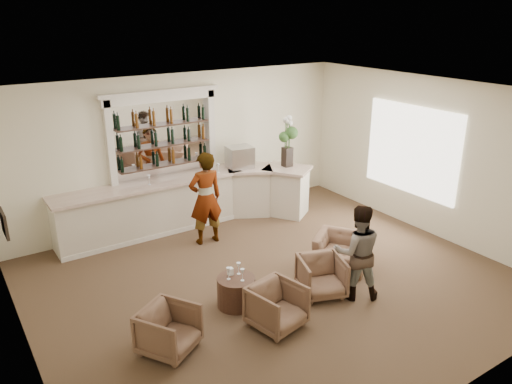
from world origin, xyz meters
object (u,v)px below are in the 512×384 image
cocktail_table (236,291)px  sommelier (206,198)px  espresso_machine (240,157)px  guest (357,252)px  flower_vase (288,138)px  armchair_left (169,330)px  armchair_far (342,251)px  bar_counter (189,202)px  armchair_right (322,276)px  armchair_center (277,307)px

cocktail_table → sommelier: size_ratio=0.32×
cocktail_table → espresso_machine: 4.05m
guest → flower_vase: flower_vase is taller
armchair_left → armchair_far: armchair_left is taller
sommelier → armchair_left: bearing=57.2°
guest → flower_vase: bearing=-77.3°
cocktail_table → armchair_left: armchair_left is taller
guest → armchair_left: guest is taller
bar_counter → espresso_machine: bearing=-0.0°
armchair_right → armchair_far: (0.95, 0.53, -0.02)m
sommelier → armchair_far: size_ratio=2.01×
espresso_machine → guest: bearing=-86.2°
bar_counter → flower_vase: size_ratio=4.83×
sommelier → armchair_center: size_ratio=2.56×
sommelier → armchair_left: 3.58m
cocktail_table → espresso_machine: bearing=57.2°
armchair_right → flower_vase: flower_vase is taller
armchair_left → armchair_right: bearing=-32.5°
sommelier → flower_vase: bearing=-166.1°
bar_counter → armchair_far: bar_counter is taller
sommelier → guest: bearing=112.8°
guest → armchair_far: bearing=-88.2°
armchair_left → flower_vase: 5.70m
espresso_machine → sommelier: bearing=-138.6°
armchair_left → armchair_right: (2.76, -0.05, 0.00)m
sommelier → espresso_machine: (1.39, 0.91, 0.42)m
cocktail_table → armchair_far: (2.32, 0.02, 0.06)m
armchair_far → bar_counter: bearing=170.2°
armchair_far → armchair_center: bearing=-103.0°
bar_counter → guest: bearing=-76.2°
bar_counter → guest: guest is taller
armchair_right → flower_vase: size_ratio=0.63×
armchair_left → cocktail_table: bearing=-13.1°
sommelier → espresso_machine: sommelier is taller
armchair_right → bar_counter: bearing=118.6°
flower_vase → armchair_left: bearing=-144.2°
guest → armchair_center: bearing=31.0°
guest → espresso_machine: (0.30, 4.13, 0.57)m
sommelier → armchair_right: (0.65, -2.86, -0.63)m
cocktail_table → armchair_right: 1.47m
armchair_far → flower_vase: (0.76, 2.74, 1.49)m
bar_counter → espresso_machine: espresso_machine is taller
armchair_right → flower_vase: (1.70, 3.27, 1.47)m
armchair_right → armchair_left: bearing=-161.0°
armchair_center → armchair_right: (1.16, 0.32, -0.01)m
espresso_machine → armchair_far: bearing=-78.3°
armchair_left → armchair_center: bearing=-44.6°
sommelier → cocktail_table: bearing=77.0°
armchair_left → armchair_right: size_ratio=1.00×
armchair_left → espresso_machine: (3.50, 3.73, 1.05)m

